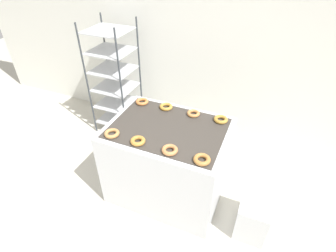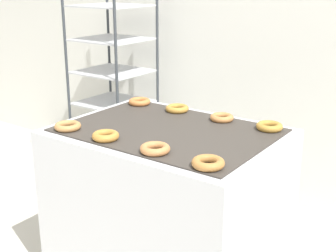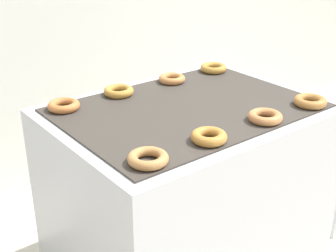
# 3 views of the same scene
# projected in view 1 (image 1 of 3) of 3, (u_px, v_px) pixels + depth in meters

# --- Properties ---
(ground_plane) EXTENTS (14.00, 14.00, 0.00)m
(ground_plane) POSITION_uv_depth(u_px,v_px,m) (141.00, 239.00, 2.77)
(ground_plane) COLOR beige
(wall_back) EXTENTS (8.00, 0.05, 2.80)m
(wall_back) POSITION_uv_depth(u_px,v_px,m) (209.00, 44.00, 3.51)
(wall_back) COLOR silver
(wall_back) RESTS_ON ground_plane
(fryer_machine) EXTENTS (1.26, 0.94, 0.97)m
(fryer_machine) POSITION_uv_depth(u_px,v_px,m) (168.00, 161.00, 3.01)
(fryer_machine) COLOR silver
(fryer_machine) RESTS_ON ground_plane
(baking_rack_cart) EXTENTS (0.60, 0.57, 1.70)m
(baking_rack_cart) POSITION_uv_depth(u_px,v_px,m) (114.00, 79.00, 3.88)
(baking_rack_cart) COLOR #33383D
(baking_rack_cart) RESTS_ON ground_plane
(glaze_bin) EXTENTS (0.31, 0.40, 0.45)m
(glaze_bin) POSITION_uv_depth(u_px,v_px,m) (253.00, 216.00, 2.73)
(glaze_bin) COLOR silver
(glaze_bin) RESTS_ON ground_plane
(donut_near_left) EXTENTS (0.15, 0.15, 0.04)m
(donut_near_left) POSITION_uv_depth(u_px,v_px,m) (112.00, 133.00, 2.61)
(donut_near_left) COLOR #B07A44
(donut_near_left) RESTS_ON fryer_machine
(donut_near_midleft) EXTENTS (0.15, 0.15, 0.04)m
(donut_near_midleft) POSITION_uv_depth(u_px,v_px,m) (138.00, 141.00, 2.52)
(donut_near_midleft) COLOR #B27932
(donut_near_midleft) RESTS_ON fryer_machine
(donut_near_midright) EXTENTS (0.15, 0.15, 0.04)m
(donut_near_midright) POSITION_uv_depth(u_px,v_px,m) (170.00, 150.00, 2.41)
(donut_near_midright) COLOR #B77643
(donut_near_midright) RESTS_ON fryer_machine
(donut_near_right) EXTENTS (0.15, 0.15, 0.04)m
(donut_near_right) POSITION_uv_depth(u_px,v_px,m) (202.00, 159.00, 2.31)
(donut_near_right) COLOR #A87036
(donut_near_right) RESTS_ON fryer_machine
(donut_far_left) EXTENTS (0.15, 0.15, 0.04)m
(donut_far_left) POSITION_uv_depth(u_px,v_px,m) (142.00, 102.00, 3.11)
(donut_far_left) COLOR #BC6F37
(donut_far_left) RESTS_ON fryer_machine
(donut_far_midleft) EXTENTS (0.15, 0.15, 0.04)m
(donut_far_midleft) POSITION_uv_depth(u_px,v_px,m) (166.00, 107.00, 3.02)
(donut_far_midleft) COLOR #B17F32
(donut_far_midleft) RESTS_ON fryer_machine
(donut_far_midright) EXTENTS (0.14, 0.14, 0.04)m
(donut_far_midright) POSITION_uv_depth(u_px,v_px,m) (193.00, 113.00, 2.91)
(donut_far_midright) COLOR #B77841
(donut_far_midright) RESTS_ON fryer_machine
(donut_far_right) EXTENTS (0.15, 0.15, 0.04)m
(donut_far_right) POSITION_uv_depth(u_px,v_px,m) (221.00, 119.00, 2.81)
(donut_far_right) COLOR #AC7D31
(donut_far_right) RESTS_ON fryer_machine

